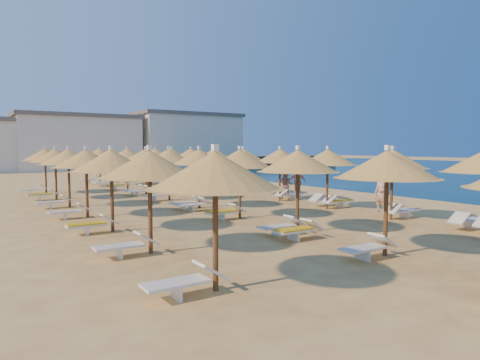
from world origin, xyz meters
TOP-DOWN VIEW (x-y plane):
  - ground at (0.00, 0.00)m, footprint 220.00×220.00m
  - jetty at (29.51, 43.87)m, footprint 30.09×4.78m
  - hotel_blocks at (2.08, 45.01)m, footprint 45.39×9.49m
  - parasol_row_east at (2.47, 4.19)m, footprint 2.88×39.97m
  - parasol_row_west at (-2.54, 4.19)m, footprint 2.88×39.97m
  - parasol_row_inland at (-7.89, 4.19)m, footprint 2.88×25.13m
  - loungers at (-1.48, 4.13)m, footprint 13.48×38.55m
  - beachgoer_c at (4.62, 5.23)m, footprint 1.06×1.01m
  - beachgoer_b at (3.25, 4.60)m, footprint 0.97×1.01m
  - beachgoer_a at (3.88, -1.59)m, footprint 0.57×0.73m

SIDE VIEW (x-z plane):
  - ground at x=0.00m, z-range 0.00..0.00m
  - loungers at x=-1.48m, z-range 0.01..0.67m
  - jetty at x=29.51m, z-range 0.00..1.50m
  - beachgoer_b at x=3.25m, z-range 0.00..1.65m
  - beachgoer_c at x=4.62m, z-range 0.00..1.77m
  - beachgoer_a at x=3.88m, z-range 0.00..1.78m
  - parasol_row_east at x=2.47m, z-range 0.95..3.99m
  - parasol_row_west at x=-2.54m, z-range 0.95..3.99m
  - parasol_row_inland at x=-7.89m, z-range 0.95..3.99m
  - hotel_blocks at x=2.08m, z-range -0.35..7.75m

